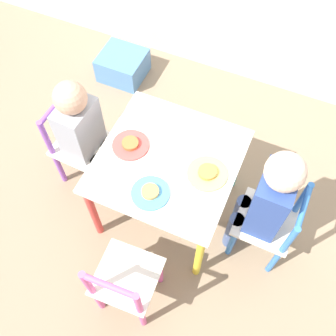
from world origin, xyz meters
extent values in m
plane|color=#8C755B|center=(0.00, 0.00, 0.00)|extent=(6.00, 6.00, 0.00)
cube|color=silver|center=(0.00, 0.00, 0.46)|extent=(0.60, 0.60, 0.02)
cylinder|color=#DB3D38|center=(-0.27, -0.27, 0.23)|extent=(0.04, 0.04, 0.45)
cylinder|color=yellow|center=(0.27, -0.27, 0.23)|extent=(0.04, 0.04, 0.45)
cylinder|color=orange|center=(-0.27, 0.27, 0.23)|extent=(0.04, 0.04, 0.45)
cylinder|color=teal|center=(0.27, 0.27, 0.23)|extent=(0.04, 0.04, 0.45)
cube|color=silver|center=(0.49, -0.01, 0.27)|extent=(0.26, 0.26, 0.02)
cylinder|color=#387AD1|center=(0.38, 0.10, 0.13)|extent=(0.03, 0.03, 0.27)
cylinder|color=#387AD1|center=(0.38, -0.11, 0.13)|extent=(0.03, 0.03, 0.27)
cylinder|color=#387AD1|center=(0.60, 0.10, 0.13)|extent=(0.03, 0.03, 0.27)
cylinder|color=#387AD1|center=(0.59, -0.11, 0.13)|extent=(0.03, 0.03, 0.27)
cylinder|color=#387AD1|center=(0.60, 0.10, 0.39)|extent=(0.03, 0.03, 0.25)
cylinder|color=#387AD1|center=(0.59, -0.11, 0.39)|extent=(0.03, 0.03, 0.25)
cylinder|color=#387AD1|center=(0.59, -0.01, 0.51)|extent=(0.03, 0.21, 0.02)
cube|color=silver|center=(-0.49, 0.02, 0.27)|extent=(0.27, 0.27, 0.02)
cylinder|color=#8E51BC|center=(-0.39, -0.09, 0.13)|extent=(0.03, 0.03, 0.27)
cylinder|color=#8E51BC|center=(-0.38, 0.12, 0.13)|extent=(0.03, 0.03, 0.27)
cylinder|color=#8E51BC|center=(-0.60, -0.08, 0.13)|extent=(0.03, 0.03, 0.27)
cylinder|color=#8E51BC|center=(-0.59, 0.13, 0.13)|extent=(0.03, 0.03, 0.27)
cylinder|color=#8E51BC|center=(-0.60, -0.08, 0.39)|extent=(0.03, 0.03, 0.25)
cylinder|color=#8E51BC|center=(-0.59, 0.13, 0.39)|extent=(0.03, 0.03, 0.25)
cylinder|color=#8E51BC|center=(-0.59, 0.03, 0.51)|extent=(0.03, 0.21, 0.02)
cube|color=silver|center=(0.02, -0.49, 0.27)|extent=(0.27, 0.27, 0.02)
cylinder|color=#E5599E|center=(0.13, -0.38, 0.13)|extent=(0.03, 0.03, 0.27)
cylinder|color=#E5599E|center=(-0.09, -0.39, 0.13)|extent=(0.03, 0.03, 0.27)
cylinder|color=#E5599E|center=(0.14, -0.59, 0.13)|extent=(0.03, 0.03, 0.27)
cylinder|color=#E5599E|center=(-0.08, -0.60, 0.13)|extent=(0.03, 0.03, 0.27)
cylinder|color=#E5599E|center=(0.14, -0.59, 0.39)|extent=(0.03, 0.03, 0.25)
cylinder|color=#E5599E|center=(-0.08, -0.60, 0.39)|extent=(0.03, 0.03, 0.25)
cylinder|color=#E5599E|center=(0.03, -0.59, 0.51)|extent=(0.21, 0.03, 0.02)
cylinder|color=#4C608E|center=(0.37, 0.04, 0.14)|extent=(0.07, 0.07, 0.28)
cylinder|color=#4C608E|center=(0.37, -0.06, 0.14)|extent=(0.07, 0.07, 0.28)
cube|color=#2D478E|center=(0.47, -0.01, 0.46)|extent=(0.14, 0.20, 0.35)
sphere|color=beige|center=(0.47, -0.01, 0.70)|extent=(0.16, 0.16, 0.16)
cylinder|color=#7A6B5B|center=(-0.37, -0.03, 0.14)|extent=(0.07, 0.07, 0.28)
cylinder|color=#7A6B5B|center=(-0.37, 0.07, 0.14)|extent=(0.07, 0.07, 0.28)
cube|color=#999EA8|center=(-0.47, 0.02, 0.43)|extent=(0.15, 0.21, 0.30)
sphere|color=tan|center=(-0.47, 0.02, 0.64)|extent=(0.15, 0.15, 0.15)
cylinder|color=#EADB66|center=(0.18, 0.00, 0.48)|extent=(0.18, 0.18, 0.01)
cylinder|color=#D6843D|center=(0.18, 0.00, 0.49)|extent=(0.08, 0.08, 0.02)
cylinder|color=#E54C47|center=(-0.18, 0.00, 0.48)|extent=(0.17, 0.17, 0.01)
cylinder|color=#CC6633|center=(-0.18, 0.00, 0.49)|extent=(0.07, 0.07, 0.02)
cylinder|color=#4C9EE0|center=(0.00, -0.18, 0.48)|extent=(0.16, 0.16, 0.01)
cylinder|color=gold|center=(0.00, -0.18, 0.49)|extent=(0.07, 0.07, 0.02)
cube|color=#4C7FB7|center=(-0.66, 0.77, 0.08)|extent=(0.28, 0.26, 0.17)
camera|label=1|loc=(0.37, -0.84, 1.93)|focal=42.00mm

